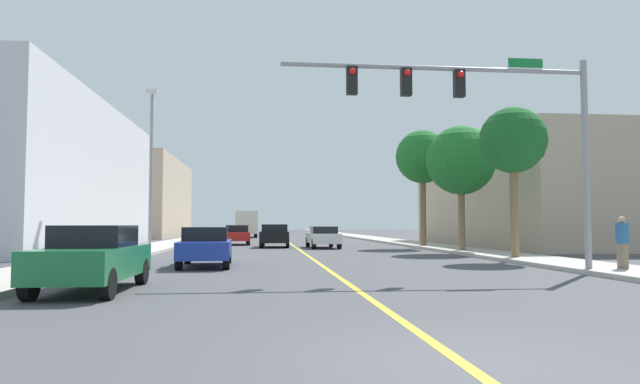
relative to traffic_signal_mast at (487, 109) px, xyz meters
The scene contains 19 objects.
ground 32.49m from the traffic_signal_mast, 98.26° to the left, with size 192.00×192.00×0.00m, color #47474C.
sidewalk_left 34.83m from the traffic_signal_mast, 112.88° to the left, with size 2.82×168.00×0.15m, color #B2ADA3.
sidewalk_right 32.42m from the traffic_signal_mast, 82.51° to the left, with size 2.82×168.00×0.15m, color #B2ADA3.
lane_marking_center 32.49m from the traffic_signal_mast, 98.26° to the left, with size 0.16×144.00×0.01m, color yellow.
building_left_near 29.71m from the traffic_signal_mast, 137.71° to the left, with size 11.40×25.59×8.95m, color silver.
building_left_far 54.36m from the traffic_signal_mast, 115.93° to the left, with size 14.99×21.84×8.81m, color tan.
building_right_near 25.61m from the traffic_signal_mast, 55.64° to the left, with size 14.77×21.81×7.10m, color tan.
traffic_signal_mast is the anchor object (origin of this frame).
street_lamp 17.98m from the traffic_signal_mast, 134.01° to the left, with size 0.56×0.28×8.30m.
palm_near 6.92m from the traffic_signal_mast, 58.53° to the left, with size 2.76×2.76×6.25m.
palm_mid 12.58m from the traffic_signal_mast, 73.23° to the left, with size 3.64×3.64×6.54m.
palm_far 18.51m from the traffic_signal_mast, 79.49° to the left, with size 3.41×3.41×7.36m.
car_white 19.39m from the traffic_signal_mast, 99.03° to the left, with size 1.86×4.48×1.36m.
car_black 21.40m from the traffic_signal_mast, 106.50° to the left, with size 2.02×4.00×1.49m.
car_green 11.81m from the traffic_signal_mast, 163.68° to the right, with size 1.79×4.05×1.48m.
car_blue 10.59m from the traffic_signal_mast, 155.17° to the left, with size 1.89×4.18×1.40m.
car_red 26.64m from the traffic_signal_mast, 109.13° to the left, with size 2.01×4.19×1.42m.
delivery_truck 47.92m from the traffic_signal_mast, 100.32° to the left, with size 2.63×7.31×2.90m.
pedestrian 5.82m from the traffic_signal_mast, ahead, with size 0.38×0.38×1.60m.
Camera 1 is at (-2.18, -5.84, 1.51)m, focal length 31.09 mm.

